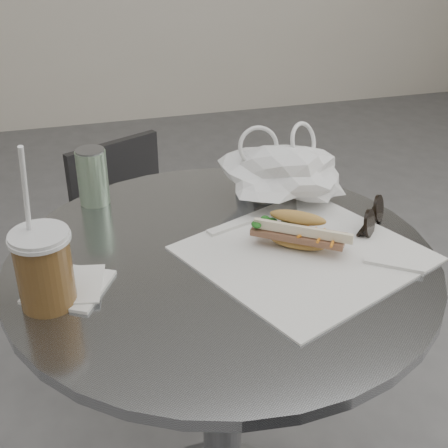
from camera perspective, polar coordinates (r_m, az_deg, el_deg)
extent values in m
cylinder|color=slate|center=(1.33, -0.16, -16.56)|extent=(0.08, 0.08, 0.71)
cylinder|color=slate|center=(1.10, -0.18, -3.45)|extent=(0.76, 0.76, 0.02)
cylinder|color=#2A2A2C|center=(1.99, -5.94, -12.35)|extent=(0.32, 0.32, 0.02)
cylinder|color=#2A2A2C|center=(1.86, -6.26, -7.66)|extent=(0.06, 0.06, 0.43)
cylinder|color=#2A2A2C|center=(1.74, -6.64, -2.04)|extent=(0.36, 0.36, 0.02)
cube|color=#2A2A2C|center=(1.81, -9.90, 3.73)|extent=(0.27, 0.14, 0.25)
cube|color=white|center=(1.11, 7.37, -2.68)|extent=(0.47, 0.46, 0.00)
ellipsoid|color=#B89345|center=(1.12, 6.77, -1.66)|extent=(0.21, 0.17, 0.02)
cube|color=brown|center=(1.11, 6.82, -0.93)|extent=(0.16, 0.13, 0.01)
ellipsoid|color=#B89345|center=(1.11, 6.75, 0.31)|extent=(0.21, 0.18, 0.04)
cylinder|color=brown|center=(0.99, -16.06, -4.26)|extent=(0.09, 0.09, 0.11)
cylinder|color=silver|center=(0.96, -16.57, -1.10)|extent=(0.09, 0.09, 0.01)
cylinder|color=white|center=(0.95, -17.55, 1.30)|extent=(0.02, 0.06, 0.22)
cylinder|color=black|center=(1.18, 13.15, 0.02)|extent=(0.05, 0.05, 0.05)
cylinder|color=black|center=(1.24, 13.94, 1.35)|extent=(0.05, 0.05, 0.05)
cube|color=black|center=(1.21, 13.52, 0.44)|extent=(0.02, 0.02, 0.01)
cube|color=white|center=(1.05, -13.99, -5.59)|extent=(0.16, 0.16, 0.01)
cube|color=white|center=(1.05, -14.02, -5.40)|extent=(0.13, 0.13, 0.00)
cylinder|color=#4F8853|center=(1.28, -11.91, 4.20)|extent=(0.06, 0.06, 0.11)
cylinder|color=slate|center=(1.26, -12.18, 6.59)|extent=(0.06, 0.06, 0.00)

